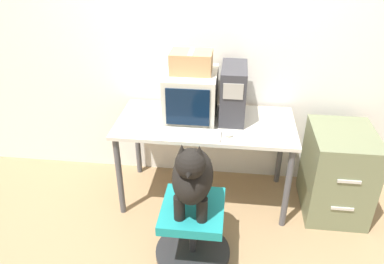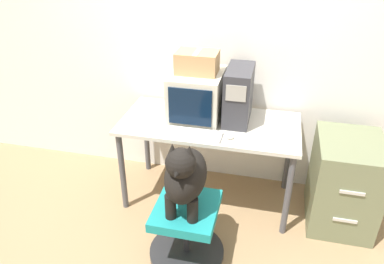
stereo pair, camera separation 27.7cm
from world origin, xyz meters
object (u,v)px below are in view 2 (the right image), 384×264
office_chair (187,230)px  dog (185,175)px  keyboard (192,134)px  cardboard_box (197,62)px  filing_cabinet (344,182)px  crt_monitor (197,95)px  pc_tower (239,95)px

office_chair → dog: (-0.00, -0.03, 0.51)m
keyboard → cardboard_box: (-0.04, 0.34, 0.45)m
dog → cardboard_box: bearing=97.3°
keyboard → filing_cabinet: size_ratio=0.61×
keyboard → cardboard_box: bearing=96.6°
office_chair → filing_cabinet: bearing=30.7°
filing_cabinet → crt_monitor: bearing=174.8°
crt_monitor → office_chair: 1.07m
crt_monitor → pc_tower: 0.34m
pc_tower → dog: size_ratio=0.78×
keyboard → dog: bearing=-82.2°
office_chair → cardboard_box: bearing=97.6°
pc_tower → filing_cabinet: pc_tower is taller
pc_tower → crt_monitor: bearing=-177.9°
crt_monitor → office_chair: bearing=-82.4°
keyboard → office_chair: bearing=-81.7°
office_chair → filing_cabinet: 1.32m
office_chair → keyboard: bearing=98.3°
office_chair → pc_tower: bearing=73.7°
crt_monitor → keyboard: 0.38m
keyboard → dog: (0.07, -0.48, -0.03)m
pc_tower → dog: bearing=-105.7°
crt_monitor → office_chair: (0.11, -0.79, -0.72)m
crt_monitor → filing_cabinet: (1.24, -0.11, -0.59)m
keyboard → office_chair: 0.71m
pc_tower → filing_cabinet: (0.90, -0.13, -0.62)m
crt_monitor → filing_cabinet: crt_monitor is taller
filing_cabinet → cardboard_box: size_ratio=2.30×
office_chair → cardboard_box: cardboard_box is taller
pc_tower → filing_cabinet: bearing=-8.0°
keyboard → filing_cabinet: bearing=10.5°
filing_cabinet → cardboard_box: 1.51m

